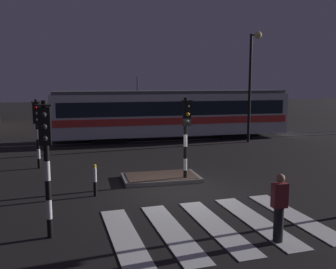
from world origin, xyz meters
TOP-DOWN VIEW (x-y plane):
  - ground_plane at (0.00, 0.00)m, footprint 120.00×120.00m
  - rail_near at (0.00, 11.14)m, footprint 80.00×0.12m
  - rail_far at (0.00, 12.58)m, footprint 80.00×0.12m
  - crosswalk_zebra at (0.00, -3.22)m, footprint 5.92×4.40m
  - traffic_island at (-0.42, 1.81)m, footprint 3.01×1.72m
  - traffic_light_corner_far_left at (-5.32, 4.91)m, footprint 0.36×0.42m
  - traffic_light_median_centre at (0.43, 1.18)m, footprint 0.36×0.42m
  - traffic_light_corner_near_left at (-4.30, -3.03)m, footprint 0.36×0.42m
  - street_lamp_trackside_right at (7.00, 9.26)m, footprint 0.44×1.21m
  - tram at (2.58, 11.86)m, footprint 15.79×2.58m
  - pedestrian_waiting_at_kerb at (1.12, -4.50)m, footprint 0.36×0.24m
  - bollard_island_edge at (-3.04, 0.26)m, footprint 0.12×0.12m

SIDE VIEW (x-z plane):
  - ground_plane at x=0.00m, z-range 0.00..0.00m
  - crosswalk_zebra at x=0.00m, z-range 0.00..0.02m
  - rail_near at x=0.00m, z-range 0.00..0.03m
  - rail_far at x=0.00m, z-range 0.00..0.03m
  - traffic_island at x=-0.42m, z-range 0.00..0.18m
  - bollard_island_edge at x=-3.04m, z-range 0.00..1.11m
  - pedestrian_waiting_at_kerb at x=1.12m, z-range 0.02..1.73m
  - tram at x=2.58m, z-range -0.33..3.82m
  - traffic_light_corner_far_left at x=-5.32m, z-range 0.49..3.59m
  - traffic_light_median_centre at x=0.43m, z-range 0.52..3.79m
  - traffic_light_corner_near_left at x=-4.30m, z-range 0.55..3.99m
  - street_lamp_trackside_right at x=7.00m, z-range 0.94..7.75m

